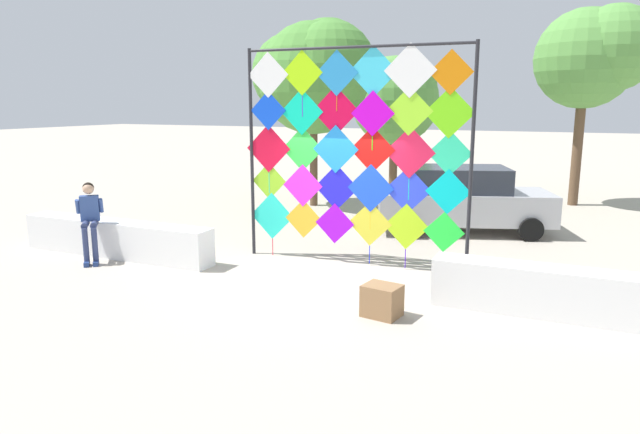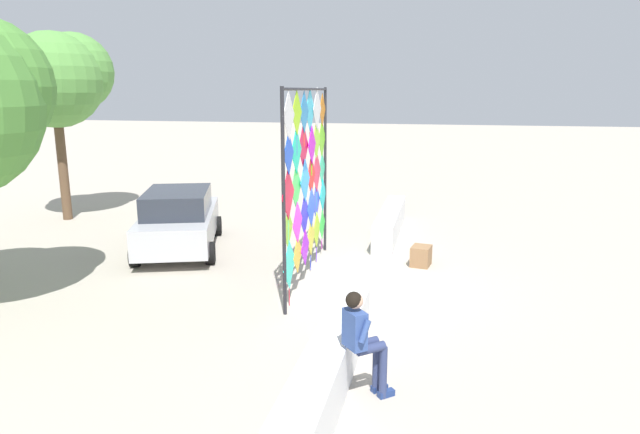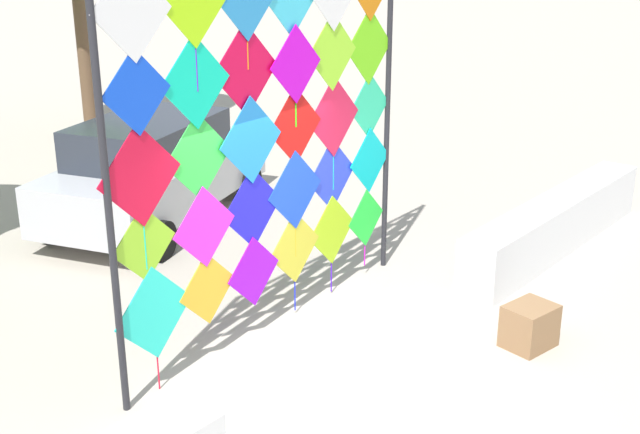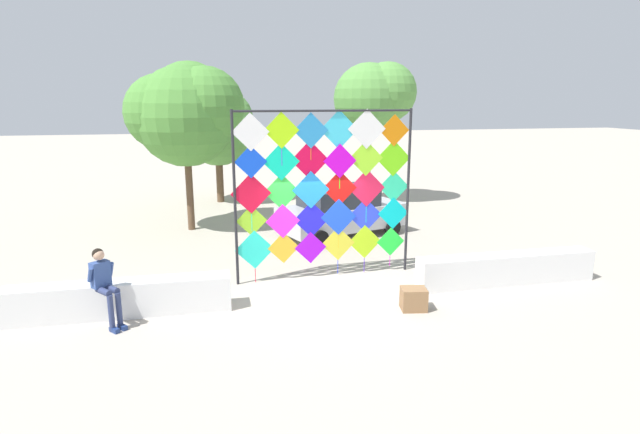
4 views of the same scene
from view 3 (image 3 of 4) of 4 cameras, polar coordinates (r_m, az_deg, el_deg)
ground at (r=8.87m, az=1.97°, el=-10.34°), size 120.00×120.00×0.00m
plaza_ledge_right at (r=12.19m, az=15.94°, el=-0.48°), size 4.58×0.55×0.76m
kite_display_rack at (r=8.90m, az=-3.30°, el=6.46°), size 4.60×0.23×4.32m
parked_car at (r=13.02m, az=-11.35°, el=3.28°), size 4.55×3.07×1.63m
cardboard_box_large at (r=9.45m, az=14.23°, el=-7.29°), size 0.61×0.52×0.49m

